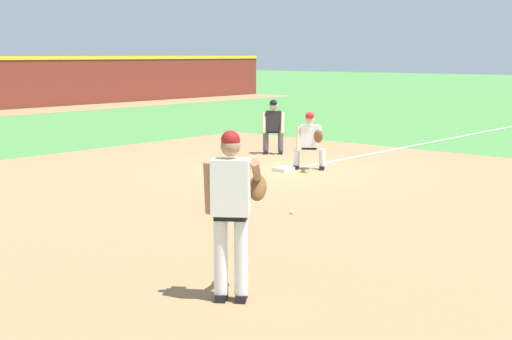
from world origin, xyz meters
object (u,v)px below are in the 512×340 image
Objects in this scene: pitcher at (233,205)px; umpire at (273,125)px; baseball at (292,212)px; first_base_bag at (283,169)px; first_baseman at (310,138)px.

pitcher is 1.27× the size of umpire.
pitcher reaches higher than baseball.
baseball is 7.34m from umpire.
pitcher reaches higher than first_base_bag.
first_base_bag is at bearing 40.69° from baseball.
pitcher is at bearing -148.47° from first_baseman.
first_base_bag is 5.14× the size of baseball.
first_base_bag is at bearing 148.48° from first_baseman.
umpire reaches higher than baseball.
baseball is at bearing -139.31° from first_base_bag.
baseball is at bearing -137.84° from umpire.
pitcher reaches higher than umpire.
pitcher is (-7.13, -5.05, 1.01)m from first_base_bag.
pitcher is 11.56m from umpire.
first_baseman reaches higher than baseball.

